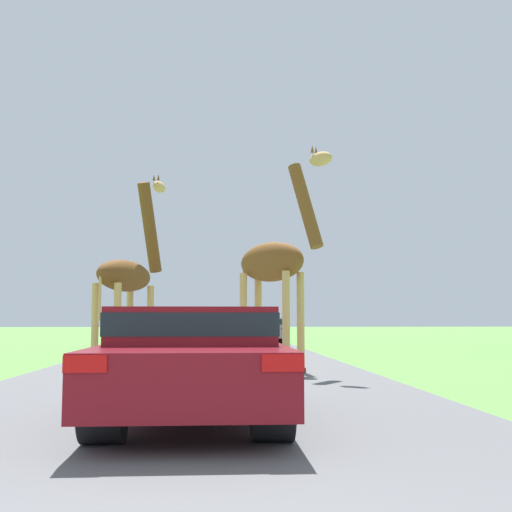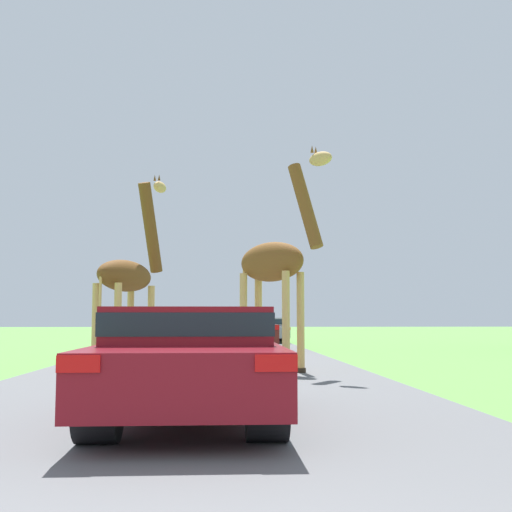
{
  "view_description": "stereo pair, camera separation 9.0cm",
  "coord_description": "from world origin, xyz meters",
  "views": [
    {
      "loc": [
        0.32,
        -1.92,
        1.17
      ],
      "look_at": [
        1.19,
        12.11,
        2.53
      ],
      "focal_mm": 45.0,
      "sensor_mm": 36.0,
      "label": 1
    },
    {
      "loc": [
        0.41,
        -1.93,
        1.17
      ],
      "look_at": [
        1.19,
        12.11,
        2.53
      ],
      "focal_mm": 45.0,
      "sensor_mm": 36.0,
      "label": 2
    }
  ],
  "objects": [
    {
      "name": "car_queue_right",
      "position": [
        -2.23,
        26.92,
        0.83
      ],
      "size": [
        1.9,
        4.45,
        1.56
      ],
      "color": "silver",
      "rests_on": "ground"
    },
    {
      "name": "road",
      "position": [
        0.0,
        30.0,
        0.0
      ],
      "size": [
        7.34,
        120.0,
        0.0
      ],
      "color": "#5B5B5E",
      "rests_on": "ground"
    },
    {
      "name": "giraffe_near_road",
      "position": [
        1.64,
        12.01,
        2.32
      ],
      "size": [
        2.07,
        2.04,
        4.8
      ],
      "rotation": [
        0.0,
        0.0,
        -2.34
      ],
      "color": "tan",
      "rests_on": "ground"
    },
    {
      "name": "car_far_ahead",
      "position": [
        2.7,
        29.03,
        0.63
      ],
      "size": [
        1.74,
        4.41,
        1.16
      ],
      "color": "gray",
      "rests_on": "ground"
    },
    {
      "name": "car_queue_left",
      "position": [
        1.55,
        22.1,
        0.75
      ],
      "size": [
        1.71,
        4.79,
        1.38
      ],
      "color": "#561914",
      "rests_on": "ground"
    },
    {
      "name": "car_lead_maroon",
      "position": [
        0.06,
        5.51,
        0.7
      ],
      "size": [
        1.97,
        4.19,
        1.28
      ],
      "color": "maroon",
      "rests_on": "ground"
    },
    {
      "name": "giraffe_companion",
      "position": [
        -1.82,
        13.97,
        2.25
      ],
      "size": [
        1.63,
        2.98,
        5.01
      ],
      "rotation": [
        0.0,
        0.0,
        -0.41
      ],
      "color": "tan",
      "rests_on": "ground"
    }
  ]
}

